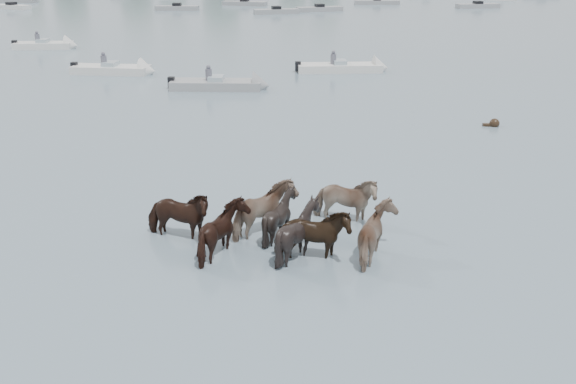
{
  "coord_description": "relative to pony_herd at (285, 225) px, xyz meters",
  "views": [
    {
      "loc": [
        1.3,
        -13.14,
        7.41
      ],
      "look_at": [
        0.09,
        3.15,
        1.1
      ],
      "focal_mm": 39.91,
      "sensor_mm": 36.0,
      "label": 1
    }
  ],
  "objects": [
    {
      "name": "pony_herd",
      "position": [
        0.0,
        0.0,
        0.0
      ],
      "size": [
        7.2,
        3.89,
        1.68
      ],
      "color": "black",
      "rests_on": "ground"
    },
    {
      "name": "motorboat_c",
      "position": [
        2.25,
        25.24,
        -0.34
      ],
      "size": [
        5.95,
        2.34,
        1.92
      ],
      "rotation": [
        0.0,
        0.0,
        0.13
      ],
      "color": "silver",
      "rests_on": "ground"
    },
    {
      "name": "motorboat_f",
      "position": [
        -20.54,
        33.23,
        -0.34
      ],
      "size": [
        4.99,
        2.26,
        1.92
      ],
      "rotation": [
        0.0,
        0.0,
        0.14
      ],
      "color": "silver",
      "rests_on": "ground"
    },
    {
      "name": "motorboat_b",
      "position": [
        -4.56,
        19.41,
        -0.34
      ],
      "size": [
        5.63,
        1.84,
        1.92
      ],
      "rotation": [
        0.0,
        0.0,
        0.04
      ],
      "color": "gray",
      "rests_on": "ground"
    },
    {
      "name": "distant_flotilla",
      "position": [
        -0.02,
        74.64,
        -0.31
      ],
      "size": [
        107.89,
        28.7,
        0.93
      ],
      "color": "silver",
      "rests_on": "ground"
    },
    {
      "name": "ground",
      "position": [
        -0.09,
        -2.13,
        -0.57
      ],
      "size": [
        400.0,
        400.0,
        0.0
      ],
      "primitive_type": "plane",
      "color": "slate",
      "rests_on": "ground"
    },
    {
      "name": "motorboat_a",
      "position": [
        -11.89,
        23.4,
        -0.34
      ],
      "size": [
        5.39,
        1.84,
        1.92
      ],
      "rotation": [
        0.0,
        0.0,
        -0.05
      ],
      "color": "silver",
      "rests_on": "ground"
    },
    {
      "name": "swimming_pony",
      "position": [
        8.19,
        12.56,
        -0.47
      ],
      "size": [
        0.72,
        0.44,
        0.44
      ],
      "color": "black",
      "rests_on": "ground"
    }
  ]
}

